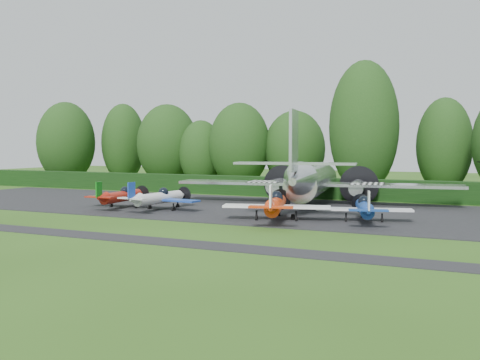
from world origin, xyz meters
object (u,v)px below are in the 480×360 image
at_px(light_plane_white, 159,198).
at_px(light_plane_blue, 364,208).
at_px(transport_plane, 312,180).
at_px(light_plane_orange, 276,205).
at_px(light_plane_red, 122,196).

xyz_separation_m(light_plane_white, light_plane_blue, (16.30, -0.03, -0.02)).
height_order(transport_plane, light_plane_orange, transport_plane).
distance_m(transport_plane, light_plane_orange, 10.26).
xyz_separation_m(light_plane_orange, light_plane_blue, (5.64, 1.92, -0.15)).
bearing_deg(light_plane_white, light_plane_blue, -6.63).
bearing_deg(light_plane_white, light_plane_red, 172.28).
xyz_separation_m(transport_plane, light_plane_red, (-13.87, -8.17, -1.20)).
height_order(light_plane_white, light_plane_orange, light_plane_orange).
bearing_deg(light_plane_blue, light_plane_red, -164.77).
distance_m(transport_plane, light_plane_white, 13.14).
distance_m(light_plane_white, light_plane_blue, 16.30).
xyz_separation_m(transport_plane, light_plane_white, (-10.16, -8.25, -1.18)).
bearing_deg(transport_plane, light_plane_red, -141.45).
relative_size(transport_plane, light_plane_red, 3.69).
bearing_deg(light_plane_blue, light_plane_white, -164.57).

